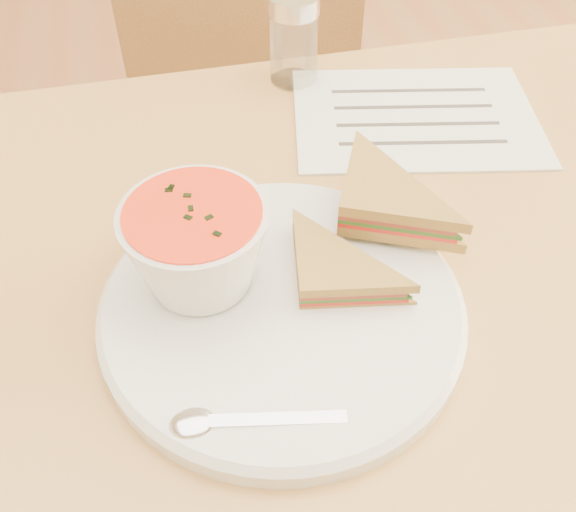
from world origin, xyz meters
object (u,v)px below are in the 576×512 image
object	(u,v)px
plate	(282,309)
soup_bowl	(198,250)
dining_table	(365,431)
condiment_shaker	(294,39)
chair_far	(242,142)

from	to	relation	value
plate	soup_bowl	bearing A→B (deg)	149.27
dining_table	plate	size ratio (longest dim) A/B	3.26
plate	condiment_shaker	size ratio (longest dim) A/B	2.84
chair_far	plate	xyz separation A→B (m)	(-0.06, -0.58, 0.25)
chair_far	soup_bowl	distance (m)	0.63
chair_far	soup_bowl	world-z (taller)	chair_far
dining_table	condiment_shaker	size ratio (longest dim) A/B	9.25
plate	dining_table	bearing A→B (deg)	25.60
dining_table	chair_far	xyz separation A→B (m)	(-0.07, 0.52, 0.13)
plate	chair_far	bearing A→B (deg)	84.14
dining_table	soup_bowl	distance (m)	0.47
condiment_shaker	plate	bearing A→B (deg)	-105.11
condiment_shaker	dining_table	bearing A→B (deg)	-83.99
soup_bowl	dining_table	bearing A→B (deg)	7.51
plate	soup_bowl	world-z (taller)	soup_bowl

